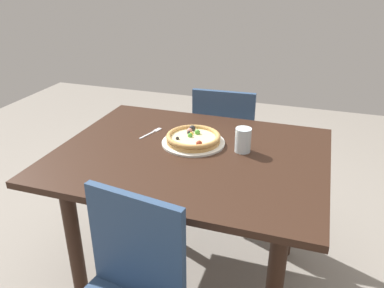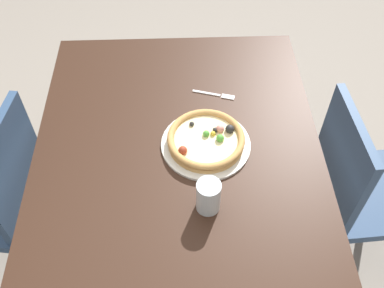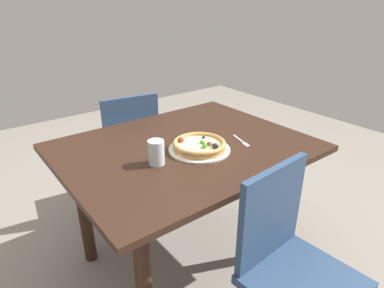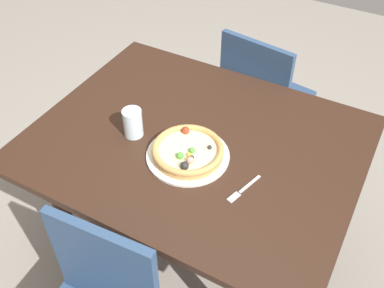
{
  "view_description": "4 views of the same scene",
  "coord_description": "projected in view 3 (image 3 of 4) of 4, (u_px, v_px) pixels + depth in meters",
  "views": [
    {
      "loc": [
        0.52,
        -1.55,
        1.56
      ],
      "look_at": [
        -0.01,
        0.05,
        0.77
      ],
      "focal_mm": 36.21,
      "sensor_mm": 36.0,
      "label": 1
    },
    {
      "loc": [
        0.95,
        0.01,
        1.93
      ],
      "look_at": [
        -0.01,
        0.05,
        0.77
      ],
      "focal_mm": 41.06,
      "sensor_mm": 36.0,
      "label": 2
    },
    {
      "loc": [
        0.93,
        1.26,
        1.46
      ],
      "look_at": [
        -0.01,
        0.05,
        0.77
      ],
      "focal_mm": 30.81,
      "sensor_mm": 36.0,
      "label": 3
    },
    {
      "loc": [
        -0.6,
        1.13,
        1.93
      ],
      "look_at": [
        -0.01,
        0.05,
        0.77
      ],
      "focal_mm": 41.76,
      "sensor_mm": 36.0,
      "label": 4
    }
  ],
  "objects": [
    {
      "name": "fork",
      "position": [
        242.0,
        142.0,
        1.76
      ],
      "size": [
        0.06,
        0.16,
        0.0
      ],
      "rotation": [
        0.0,
        0.0,
        1.28
      ],
      "color": "silver",
      "rests_on": "dining_table"
    },
    {
      "name": "ground_plane",
      "position": [
        186.0,
        255.0,
        2.03
      ],
      "size": [
        6.0,
        6.0,
        0.0
      ],
      "primitive_type": "plane",
      "color": "gray"
    },
    {
      "name": "plate",
      "position": [
        199.0,
        149.0,
        1.66
      ],
      "size": [
        0.31,
        0.31,
        0.01
      ],
      "primitive_type": "cylinder",
      "color": "silver",
      "rests_on": "dining_table"
    },
    {
      "name": "chair_near",
      "position": [
        128.0,
        146.0,
        2.36
      ],
      "size": [
        0.45,
        0.45,
        0.87
      ],
      "rotation": [
        0.0,
        0.0,
        2.99
      ],
      "color": "navy",
      "rests_on": "ground"
    },
    {
      "name": "drinking_glass",
      "position": [
        156.0,
        152.0,
        1.51
      ],
      "size": [
        0.08,
        0.08,
        0.12
      ],
      "primitive_type": "cylinder",
      "color": "silver",
      "rests_on": "dining_table"
    },
    {
      "name": "dining_table",
      "position": [
        185.0,
        164.0,
        1.77
      ],
      "size": [
        1.26,
        1.0,
        0.75
      ],
      "color": "#331E14",
      "rests_on": "ground"
    },
    {
      "name": "pizza",
      "position": [
        199.0,
        145.0,
        1.65
      ],
      "size": [
        0.27,
        0.27,
        0.05
      ],
      "color": "tan",
      "rests_on": "plate"
    },
    {
      "name": "chair_far",
      "position": [
        291.0,
        264.0,
        1.32
      ],
      "size": [
        0.42,
        0.42,
        0.87
      ],
      "rotation": [
        0.0,
        0.0,
        0.06
      ],
      "color": "navy",
      "rests_on": "ground"
    }
  ]
}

